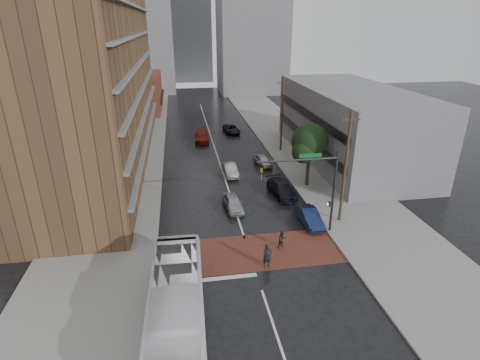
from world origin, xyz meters
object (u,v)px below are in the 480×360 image
object	(u,v)px
pedestrian_a	(267,256)
car_travel_c	(202,136)
pedestrian_b	(282,240)
car_travel_b	(230,170)
car_parked_mid	(282,189)
car_parked_near	(310,217)
transit_bus	(177,316)
suv_travel	(231,129)
car_parked_far	(263,160)
car_travel_a	(233,203)

from	to	relation	value
pedestrian_a	car_travel_c	distance (m)	31.98
pedestrian_b	car_travel_b	size ratio (longest dim) A/B	0.37
car_travel_b	car_parked_mid	size ratio (longest dim) A/B	0.83
car_travel_b	car_parked_near	bearing A→B (deg)	-70.31
car_parked_near	transit_bus	bearing A→B (deg)	-136.77
pedestrian_b	suv_travel	distance (m)	33.51
suv_travel	car_parked_far	bearing A→B (deg)	-89.35
pedestrian_b	car_travel_b	distance (m)	15.80
car_travel_a	car_parked_near	bearing A→B (deg)	-36.38
suv_travel	car_parked_mid	world-z (taller)	car_parked_mid
car_travel_a	car_travel_b	xyz separation A→B (m)	(0.93, 8.56, -0.01)
transit_bus	car_parked_near	world-z (taller)	transit_bus
car_travel_a	car_travel_b	world-z (taller)	car_travel_a
suv_travel	car_parked_far	world-z (taller)	car_parked_far
car_travel_c	car_travel_a	bearing A→B (deg)	-83.06
suv_travel	car_parked_mid	distance (m)	24.18
car_parked_near	car_parked_mid	size ratio (longest dim) A/B	0.85
pedestrian_a	car_parked_mid	world-z (taller)	pedestrian_a
car_travel_a	car_parked_mid	world-z (taller)	car_parked_mid
pedestrian_a	suv_travel	bearing A→B (deg)	78.17
car_travel_b	car_travel_a	bearing A→B (deg)	-99.44
car_travel_b	car_parked_near	size ratio (longest dim) A/B	0.97
car_travel_b	suv_travel	size ratio (longest dim) A/B	0.88
transit_bus	car_travel_a	distance (m)	16.13
suv_travel	car_parked_far	xyz separation A→B (m)	(1.73, -15.22, 0.00)
car_travel_a	car_parked_mid	xyz separation A→B (m)	(5.37, 2.26, 0.04)
pedestrian_b	car_travel_b	world-z (taller)	pedestrian_b
pedestrian_a	car_parked_far	world-z (taller)	pedestrian_a
pedestrian_a	car_parked_far	bearing A→B (deg)	70.47
car_travel_c	pedestrian_a	bearing A→B (deg)	-82.08
pedestrian_a	car_parked_mid	size ratio (longest dim) A/B	0.39
car_parked_far	car_parked_near	bearing A→B (deg)	-97.66
car_parked_near	car_parked_mid	xyz separation A→B (m)	(-0.81, 6.11, 0.02)
car_travel_a	car_parked_near	size ratio (longest dim) A/B	0.95
pedestrian_a	pedestrian_b	world-z (taller)	pedestrian_a
suv_travel	car_parked_mid	bearing A→B (deg)	-91.74
transit_bus	car_parked_far	bearing A→B (deg)	69.71
pedestrian_a	suv_travel	distance (m)	35.82
car_travel_a	car_parked_near	xyz separation A→B (m)	(6.18, -3.85, 0.01)
pedestrian_b	car_travel_a	distance (m)	7.67
pedestrian_b	car_parked_mid	xyz separation A→B (m)	(2.55, 9.38, -0.03)
car_parked_near	pedestrian_b	bearing A→B (deg)	-137.15
pedestrian_a	car_travel_a	bearing A→B (deg)	88.96
transit_bus	car_travel_a	size ratio (longest dim) A/B	3.23
car_travel_c	car_parked_near	distance (m)	27.43
transit_bus	car_travel_b	bearing A→B (deg)	77.06
transit_bus	car_parked_far	size ratio (longest dim) A/B	3.40
pedestrian_a	car_travel_c	bearing A→B (deg)	86.61
car_travel_a	car_travel_b	size ratio (longest dim) A/B	0.98
car_parked_far	car_travel_a	bearing A→B (deg)	-126.47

